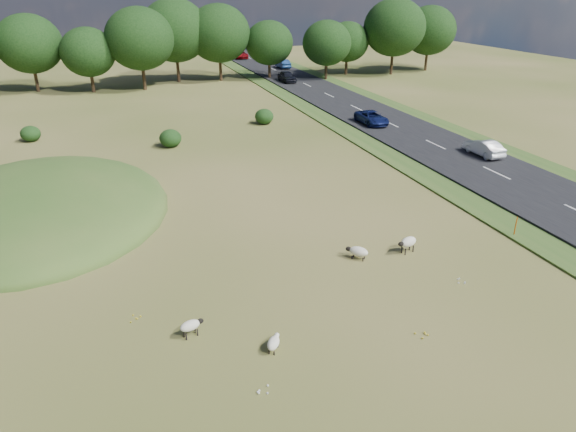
% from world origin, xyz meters
% --- Properties ---
extents(ground, '(160.00, 160.00, 0.00)m').
position_xyz_m(ground, '(0.00, 20.00, 0.00)').
color(ground, '#43561B').
rests_on(ground, ground).
extents(mound, '(16.00, 20.00, 4.00)m').
position_xyz_m(mound, '(-12.00, 12.00, 0.00)').
color(mound, '#33561E').
rests_on(mound, ground).
extents(road, '(8.00, 150.00, 0.25)m').
position_xyz_m(road, '(20.00, 30.00, 0.12)').
color(road, black).
rests_on(road, ground).
extents(treeline, '(96.28, 14.66, 11.70)m').
position_xyz_m(treeline, '(-1.06, 55.44, 6.57)').
color(treeline, black).
rests_on(treeline, ground).
extents(shrubs, '(24.03, 7.88, 1.58)m').
position_xyz_m(shrubs, '(-1.85, 27.32, 0.77)').
color(shrubs, black).
rests_on(shrubs, ground).
extents(marker_post, '(0.06, 0.06, 1.20)m').
position_xyz_m(marker_post, '(14.05, -0.77, 0.60)').
color(marker_post, '#D8590C').
rests_on(marker_post, ground).
extents(sheep_0, '(1.31, 0.82, 0.91)m').
position_xyz_m(sheep_0, '(7.20, -0.52, 0.63)').
color(sheep_0, beige).
rests_on(sheep_0, ground).
extents(sheep_1, '(0.83, 1.00, 0.58)m').
position_xyz_m(sheep_1, '(-2.01, -5.92, 0.37)').
color(sheep_1, beige).
rests_on(sheep_1, ground).
extents(sheep_2, '(1.15, 1.11, 0.71)m').
position_xyz_m(sheep_2, '(4.39, -0.29, 0.44)').
color(sheep_2, beige).
rests_on(sheep_2, ground).
extents(sheep_3, '(1.09, 0.69, 0.75)m').
position_xyz_m(sheep_3, '(-4.92, -3.99, 0.53)').
color(sheep_3, beige).
rests_on(sheep_3, ground).
extents(car_0, '(2.16, 5.30, 1.54)m').
position_xyz_m(car_0, '(21.90, 75.45, 1.02)').
color(car_0, black).
rests_on(car_0, road).
extents(car_1, '(2.48, 5.39, 1.50)m').
position_xyz_m(car_1, '(18.10, 79.72, 1.00)').
color(car_1, maroon).
rests_on(car_1, road).
extents(car_2, '(1.37, 3.93, 1.29)m').
position_xyz_m(car_2, '(21.90, 12.03, 0.90)').
color(car_2, white).
rests_on(car_2, road).
extents(car_3, '(2.11, 4.58, 1.27)m').
position_xyz_m(car_3, '(18.10, 24.61, 0.89)').
color(car_3, navy).
rests_on(car_3, road).
extents(car_4, '(1.53, 4.39, 1.45)m').
position_xyz_m(car_4, '(21.90, 64.53, 0.97)').
color(car_4, navy).
rests_on(car_4, road).
extents(car_5, '(1.80, 4.46, 1.52)m').
position_xyz_m(car_5, '(18.10, 51.29, 1.01)').
color(car_5, black).
rests_on(car_5, road).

